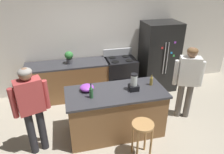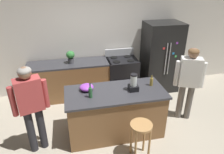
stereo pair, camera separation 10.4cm
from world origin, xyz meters
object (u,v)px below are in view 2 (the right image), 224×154
Objects in this scene: person_by_island_left at (31,103)px; bottle_olive_oil at (90,92)px; refrigerator at (161,57)px; stove_range at (122,75)px; bar_stool at (141,132)px; potted_plant at (71,56)px; blender_appliance at (133,84)px; kitchen_island at (115,112)px; person_by_sink_right at (189,78)px; bottle_vinegar at (151,81)px; mixing_bowl at (87,87)px.

person_by_island_left is 0.98m from bottle_olive_oil.
stove_range is at bearing 178.64° from refrigerator.
person_by_island_left is at bearing -139.80° from stove_range.
refrigerator is at bearing 59.55° from bar_stool.
bar_stool is (-0.27, -2.25, 0.07)m from stove_range.
potted_plant is 1.90m from blender_appliance.
kitchen_island is 1.83m from potted_plant.
person_by_sink_right is (1.56, 0.14, 0.50)m from kitchen_island.
stove_range is at bearing 58.55° from bottle_olive_oil.
person_by_sink_right reaches higher than potted_plant.
bottle_vinegar is 1.23m from mixing_bowl.
kitchen_island is 0.74m from bottle_olive_oil.
refrigerator reaches higher than potted_plant.
person_by_sink_right is (-0.00, -1.36, 0.06)m from refrigerator.
person_by_sink_right is at bearing 5.26° from kitchen_island.
bar_stool is at bearing -49.17° from mixing_bowl.
potted_plant is 1.16× the size of mixing_bowl.
refrigerator is 2.31m from potted_plant.
mixing_bowl is at bearing -80.54° from potted_plant.
mixing_bowl is at bearing 179.43° from person_by_sink_right.
blender_appliance is at bearing 3.82° from person_by_island_left.
bottle_vinegar reaches higher than stove_range.
refrigerator is 5.51× the size of blender_appliance.
stove_range is at bearing 97.68° from bottle_vinegar.
refrigerator reaches higher than blender_appliance.
bottle_olive_oil is at bearing -173.17° from person_by_sink_right.
bar_stool is 2.35× the size of potted_plant.
refrigerator is 2.59m from bottle_olive_oil.
mixing_bowl is (0.23, -1.39, -0.12)m from potted_plant.
person_by_sink_right is 2.70m from potted_plant.
refrigerator reaches higher than person_by_sink_right.
stove_range is 1.98m from bottle_olive_oil.
stove_range is 1.41m from potted_plant.
refrigerator is 6.99× the size of mixing_bowl.
potted_plant is (-1.00, 2.27, 0.55)m from bar_stool.
blender_appliance reaches higher than mixing_bowl.
person_by_sink_right is (1.03, -1.38, 0.49)m from stove_range.
potted_plant is 1.27× the size of bottle_vinegar.
blender_appliance is (-1.23, -0.17, 0.10)m from person_by_sink_right.
bar_stool is 1.07m from bottle_olive_oil.
bar_stool is (-1.31, -2.22, -0.36)m from refrigerator.
person_by_sink_right is at bearing -31.49° from potted_plant.
potted_plant is at bearing 148.51° from person_by_sink_right.
person_by_sink_right is at bearing -90.18° from refrigerator.
blender_appliance is at bearing -55.84° from potted_plant.
refrigerator is at bearing 28.62° from person_by_island_left.
bottle_olive_oil is (-0.80, -0.08, -0.04)m from blender_appliance.
refrigerator reaches higher than bar_stool.
kitchen_island is 1.66× the size of stove_range.
refrigerator reaches higher than bottle_olive_oil.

